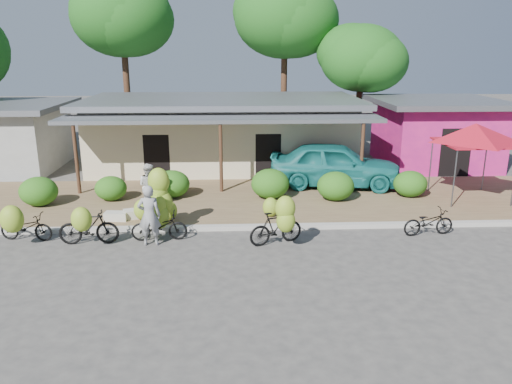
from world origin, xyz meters
TOP-DOWN VIEW (x-y plane):
  - ground at (0.00, 0.00)m, footprint 100.00×100.00m
  - sidewalk at (0.00, 5.00)m, footprint 60.00×6.00m
  - curb at (0.00, 2.00)m, footprint 60.00×0.25m
  - shop_main at (0.00, 10.93)m, footprint 13.00×8.50m
  - shop_pink at (10.50, 10.99)m, footprint 6.00×6.00m
  - tree_far_center at (-5.69, 16.11)m, footprint 5.59×5.50m
  - tree_center_right at (3.31, 16.61)m, footprint 5.81×5.75m
  - tree_near_right at (7.31, 14.61)m, footprint 4.66×4.50m
  - hedge_0 at (-6.57, 4.54)m, footprint 1.37×1.23m
  - hedge_1 at (-4.12, 5.09)m, footprint 1.18×1.06m
  - hedge_2 at (-1.87, 5.38)m, footprint 1.34×1.21m
  - hedge_3 at (1.87, 5.08)m, footprint 1.45×1.31m
  - hedge_4 at (4.31, 4.72)m, footprint 1.39×1.25m
  - hedge_5 at (7.27, 5.06)m, footprint 1.29×1.16m
  - red_canopy at (9.42, 4.75)m, footprint 3.50×3.50m
  - bike_far_left at (-5.84, 1.20)m, footprint 1.70×1.32m
  - bike_left at (-3.83, 0.86)m, footprint 1.78×1.18m
  - bike_center at (-1.80, 1.50)m, footprint 1.71×1.18m
  - bike_right at (1.79, 0.55)m, footprint 1.75×1.35m
  - bike_far_right at (6.54, 1.25)m, footprint 1.68×0.76m
  - loose_banana_a at (-2.55, 2.76)m, footprint 0.57×0.49m
  - loose_banana_b at (-1.66, 2.75)m, footprint 0.51×0.44m
  - loose_banana_c at (1.73, 2.91)m, footprint 0.53×0.45m
  - sack_near at (-2.80, 3.00)m, footprint 0.93×0.66m
  - sack_far at (-3.43, 2.77)m, footprint 0.78×0.45m
  - vendor at (-2.00, 0.84)m, footprint 0.69×0.46m
  - bystander at (-2.53, 4.10)m, footprint 1.00×0.95m
  - teal_van at (4.66, 6.72)m, footprint 5.64×2.98m

SIDE VIEW (x-z plane):
  - ground at x=0.00m, z-range 0.00..0.00m
  - sidewalk at x=0.00m, z-range 0.00..0.12m
  - curb at x=0.00m, z-range 0.00..0.15m
  - sack_far at x=-3.43m, z-range 0.12..0.40m
  - sack_near at x=-2.80m, z-range 0.12..0.42m
  - bike_far_right at x=6.54m, z-range 0.00..0.85m
  - loose_banana_b at x=-1.66m, z-range 0.12..0.76m
  - loose_banana_c at x=1.73m, z-range 0.12..0.79m
  - loose_banana_a at x=-2.55m, z-range 0.12..0.84m
  - bike_far_left at x=-5.84m, z-range -0.10..1.22m
  - hedge_1 at x=-4.12m, z-range 0.12..1.04m
  - bike_left at x=-3.83m, z-range -0.07..1.30m
  - hedge_5 at x=7.27m, z-range 0.12..1.12m
  - hedge_2 at x=-1.87m, z-range 0.12..1.17m
  - hedge_0 at x=-6.57m, z-range 0.12..1.18m
  - hedge_4 at x=4.31m, z-range 0.12..1.21m
  - hedge_3 at x=1.87m, z-range 0.12..1.25m
  - bike_right at x=1.79m, z-range -0.13..1.53m
  - bike_center at x=-1.80m, z-range -0.22..1.92m
  - vendor at x=-2.00m, z-range 0.00..1.84m
  - bystander at x=-2.53m, z-range 0.12..1.74m
  - teal_van at x=4.66m, z-range 0.12..1.95m
  - shop_pink at x=10.50m, z-range 0.05..3.30m
  - shop_main at x=0.00m, z-range 0.05..3.40m
  - red_canopy at x=9.42m, z-range 1.18..4.04m
  - tree_near_right at x=7.31m, z-range 1.74..8.69m
  - tree_far_center at x=-5.69m, z-range 2.66..12.18m
  - tree_center_right at x=3.31m, z-range 2.61..12.24m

